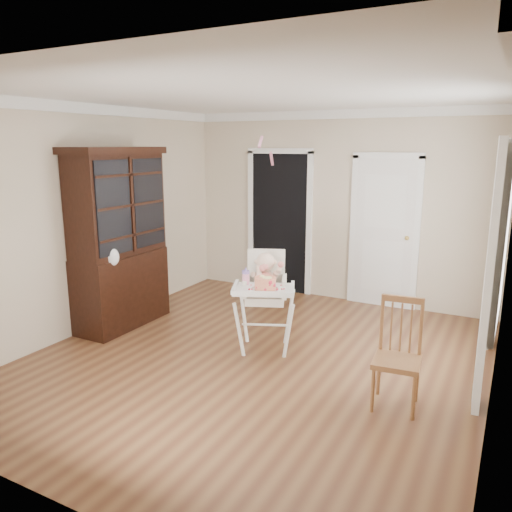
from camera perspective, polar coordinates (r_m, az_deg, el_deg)
The scene contains 16 objects.
floor at distance 5.41m, azimuth -0.06°, elevation -11.77°, with size 5.00×5.00×0.00m, color #55301D.
ceiling at distance 4.95m, azimuth -0.07°, elevation 18.04°, with size 5.00×5.00×0.00m, color white.
wall_back at distance 7.28m, azimuth 9.22°, elevation 5.51°, with size 4.50×4.50×0.00m, color beige.
wall_left at distance 6.36m, azimuth -18.33°, elevation 4.01°, with size 5.00×5.00×0.00m, color beige.
wall_right at distance 4.44m, azimuth 26.53°, elevation -0.21°, with size 5.00×5.00×0.00m, color beige.
crown_molding at distance 4.94m, azimuth -0.07°, elevation 17.35°, with size 4.50×5.00×0.12m, color white, non-canonical shape.
doorway at distance 7.63m, azimuth 2.70°, elevation 4.15°, with size 1.06×0.05×2.22m.
closet_door at distance 7.12m, azimuth 14.41°, elevation 2.46°, with size 0.96×0.09×2.13m.
window_right at distance 5.24m, azimuth 25.97°, elevation 0.93°, with size 0.13×1.84×2.30m.
high_chair at distance 5.43m, azimuth 1.05°, elevation -3.84°, with size 0.89×0.98×1.13m.
baby at distance 5.41m, azimuth 1.10°, elevation -2.18°, with size 0.37×0.27×0.48m.
cake at distance 5.11m, azimuth 1.06°, elevation -3.14°, with size 0.28×0.28×0.13m.
sippy_cup at distance 5.28m, azimuth -1.18°, elevation -2.41°, with size 0.08×0.08×0.19m.
china_cabinet at distance 6.34m, azimuth -15.40°, elevation 1.90°, with size 0.58×1.31×2.21m.
dining_chair at distance 4.54m, azimuth 15.86°, elevation -11.09°, with size 0.43×0.43×0.95m.
streamer at distance 6.31m, azimuth 0.54°, elevation 12.93°, with size 0.03×0.50×0.02m, color pink, non-canonical shape.
Camera 1 is at (2.30, -4.35, 2.24)m, focal length 35.00 mm.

